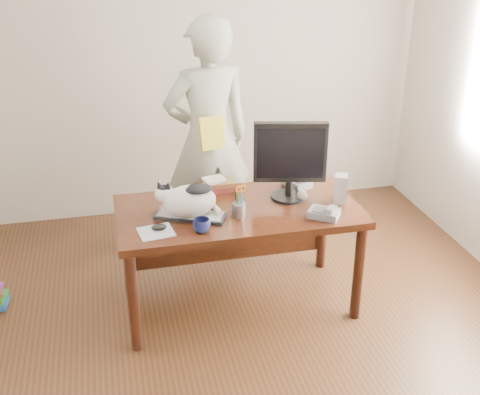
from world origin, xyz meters
name	(u,v)px	position (x,y,z in m)	size (l,w,h in m)	color
room	(263,155)	(0.00, 0.00, 1.35)	(4.50, 4.50, 4.50)	black
desk	(236,223)	(0.00, 0.68, 0.60)	(1.60, 0.80, 0.75)	black
keyboard	(190,216)	(-0.33, 0.54, 0.76)	(0.48, 0.33, 0.03)	black
cat	(187,199)	(-0.34, 0.54, 0.88)	(0.43, 0.32, 0.25)	white
monitor	(290,157)	(0.36, 0.66, 1.06)	(0.48, 0.28, 0.55)	black
pen_cup	(239,208)	(-0.02, 0.48, 0.81)	(0.10, 0.10, 0.22)	gray
mousepad	(156,232)	(-0.56, 0.39, 0.75)	(0.23, 0.22, 0.00)	silver
mouse	(159,227)	(-0.54, 0.41, 0.77)	(0.10, 0.07, 0.04)	black
coffee_mug	(202,226)	(-0.29, 0.33, 0.79)	(0.11, 0.11, 0.09)	#0D1237
phone	(325,213)	(0.51, 0.35, 0.78)	(0.23, 0.22, 0.09)	slate
speaker	(340,189)	(0.69, 0.54, 0.85)	(0.12, 0.12, 0.19)	#99999B
baseball	(302,195)	(0.45, 0.62, 0.79)	(0.07, 0.07, 0.07)	beige
book_stack	(216,185)	(-0.08, 0.93, 0.79)	(0.25, 0.20, 0.09)	#541617
calculator	(297,183)	(0.49, 0.86, 0.78)	(0.20, 0.23, 0.06)	slate
person	(208,140)	(-0.05, 1.44, 0.94)	(0.69, 0.45, 1.88)	beige
held_book	(212,133)	(-0.05, 1.27, 1.05)	(0.19, 0.13, 0.25)	yellow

